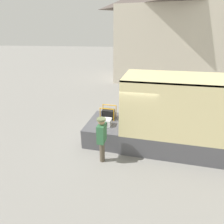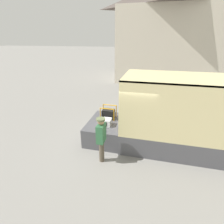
% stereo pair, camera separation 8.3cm
% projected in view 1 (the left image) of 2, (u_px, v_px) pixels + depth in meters
% --- Properties ---
extents(ground_plane, '(160.00, 160.00, 0.00)m').
position_uv_depth(ground_plane, '(123.00, 139.00, 7.65)').
color(ground_plane, gray).
extents(tailgate_deck, '(1.51, 2.10, 0.80)m').
position_uv_depth(tailgate_deck, '(106.00, 129.00, 7.66)').
color(tailgate_deck, '#4C4C51').
rests_on(tailgate_deck, ground).
extents(microwave, '(0.44, 0.38, 0.28)m').
position_uv_depth(microwave, '(106.00, 122.00, 7.11)').
color(microwave, white).
rests_on(microwave, tailgate_deck).
extents(portable_generator, '(0.64, 0.48, 0.56)m').
position_uv_depth(portable_generator, '(109.00, 114.00, 7.71)').
color(portable_generator, black).
rests_on(portable_generator, tailgate_deck).
extents(worker_person, '(0.30, 0.44, 1.69)m').
position_uv_depth(worker_person, '(102.00, 136.00, 5.92)').
color(worker_person, brown).
rests_on(worker_person, ground).
extents(house_backdrop, '(10.17, 6.56, 9.03)m').
position_uv_depth(house_backdrop, '(169.00, 32.00, 16.99)').
color(house_backdrop, beige).
rests_on(house_backdrop, ground).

